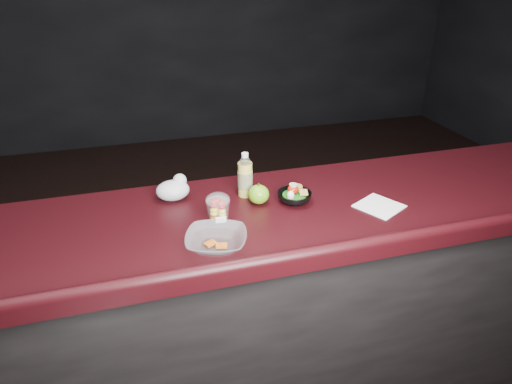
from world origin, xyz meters
TOP-DOWN VIEW (x-y plane):
  - counter at (0.00, 0.30)m, footprint 4.06×0.71m
  - lemonade_bottle at (0.05, 0.45)m, footprint 0.06×0.06m
  - fruit_cup at (-0.11, 0.25)m, footprint 0.09×0.09m
  - green_apple at (0.08, 0.37)m, footprint 0.09×0.09m
  - plastic_bag at (-0.24, 0.50)m, footprint 0.14×0.11m
  - snack_bowl at (0.23, 0.34)m, footprint 0.14×0.14m
  - takeout_bowl at (-0.15, 0.10)m, footprint 0.26×0.26m
  - paper_napkin at (0.54, 0.20)m, footprint 0.22×0.22m

SIDE VIEW (x-z plane):
  - counter at x=0.00m, z-range 0.00..1.02m
  - paper_napkin at x=0.54m, z-range 1.02..1.02m
  - takeout_bowl at x=-0.15m, z-range 1.02..1.07m
  - snack_bowl at x=0.23m, z-range 1.01..1.08m
  - green_apple at x=0.08m, z-range 1.02..1.10m
  - plastic_bag at x=-0.24m, z-range 1.01..1.12m
  - fruit_cup at x=-0.11m, z-range 1.02..1.15m
  - lemonade_bottle at x=0.05m, z-range 1.00..1.20m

